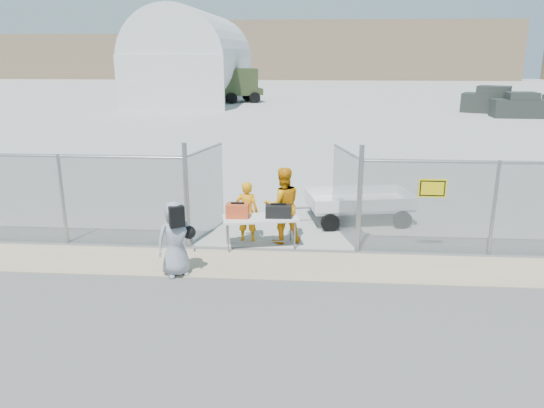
# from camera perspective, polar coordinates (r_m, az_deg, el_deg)

# --- Properties ---
(ground) EXTENTS (160.00, 160.00, 0.00)m
(ground) POSITION_cam_1_polar(r_m,az_deg,el_deg) (10.75, -0.80, -8.63)
(ground) COLOR #515151
(tarmac_inside) EXTENTS (160.00, 80.00, 0.01)m
(tarmac_inside) POSITION_cam_1_polar(r_m,az_deg,el_deg) (51.92, 3.36, 11.20)
(tarmac_inside) COLOR #A7A7A2
(tarmac_inside) RESTS_ON ground
(dirt_strip) EXTENTS (44.00, 1.60, 0.01)m
(dirt_strip) POSITION_cam_1_polar(r_m,az_deg,el_deg) (11.66, -0.37, -6.54)
(dirt_strip) COLOR tan
(dirt_strip) RESTS_ON ground
(distant_hills) EXTENTS (140.00, 6.00, 9.00)m
(distant_hills) POSITION_cam_1_polar(r_m,az_deg,el_deg) (87.82, 7.25, 16.08)
(distant_hills) COLOR #7F684F
(distant_hills) RESTS_ON ground
(chain_link_fence) EXTENTS (40.00, 0.20, 2.20)m
(chain_link_fence) POSITION_cam_1_polar(r_m,az_deg,el_deg) (12.24, -0.00, 0.00)
(chain_link_fence) COLOR gray
(chain_link_fence) RESTS_ON ground
(quonset_hangar) EXTENTS (9.00, 18.00, 8.00)m
(quonset_hangar) POSITION_cam_1_polar(r_m,az_deg,el_deg) (50.90, -8.37, 15.47)
(quonset_hangar) COLOR silver
(quonset_hangar) RESTS_ON ground
(folding_table) EXTENTS (1.86, 1.07, 0.74)m
(folding_table) POSITION_cam_1_polar(r_m,az_deg,el_deg) (12.58, -1.26, -3.04)
(folding_table) COLOR white
(folding_table) RESTS_ON ground
(orange_bag) EXTENTS (0.53, 0.36, 0.33)m
(orange_bag) POSITION_cam_1_polar(r_m,az_deg,el_deg) (12.43, -3.72, -0.71)
(orange_bag) COLOR #D94A22
(orange_bag) RESTS_ON folding_table
(black_duffel) EXTENTS (0.62, 0.38, 0.29)m
(black_duffel) POSITION_cam_1_polar(r_m,az_deg,el_deg) (12.44, 0.70, -0.75)
(black_duffel) COLOR black
(black_duffel) RESTS_ON folding_table
(security_worker_left) EXTENTS (0.58, 0.41, 1.50)m
(security_worker_left) POSITION_cam_1_polar(r_m,az_deg,el_deg) (12.88, -2.70, -0.81)
(security_worker_left) COLOR orange
(security_worker_left) RESTS_ON ground
(security_worker_right) EXTENTS (1.08, 0.95, 1.87)m
(security_worker_right) POSITION_cam_1_polar(r_m,az_deg,el_deg) (12.73, 1.16, -0.14)
(security_worker_right) COLOR orange
(security_worker_right) RESTS_ON ground
(visitor) EXTENTS (0.93, 0.83, 1.59)m
(visitor) POSITION_cam_1_polar(r_m,az_deg,el_deg) (11.08, -10.34, -3.69)
(visitor) COLOR gray
(visitor) RESTS_ON ground
(utility_trailer) EXTENTS (3.84, 2.49, 0.86)m
(utility_trailer) POSITION_cam_1_polar(r_m,az_deg,el_deg) (14.66, 9.29, -0.19)
(utility_trailer) COLOR white
(utility_trailer) RESTS_ON ground
(military_truck) EXTENTS (6.64, 4.50, 2.97)m
(military_truck) POSITION_cam_1_polar(r_m,az_deg,el_deg) (48.29, -4.97, 12.56)
(military_truck) COLOR #303D1F
(military_truck) RESTS_ON ground
(parked_vehicle_near) EXTENTS (3.81, 1.83, 1.70)m
(parked_vehicle_near) POSITION_cam_1_polar(r_m,az_deg,el_deg) (41.09, 25.18, 9.59)
(parked_vehicle_near) COLOR #282D29
(parked_vehicle_near) RESTS_ON ground
(parked_vehicle_mid) EXTENTS (4.69, 3.57, 1.93)m
(parked_vehicle_mid) POSITION_cam_1_polar(r_m,az_deg,el_deg) (43.36, 22.66, 10.29)
(parked_vehicle_mid) COLOR #282D29
(parked_vehicle_mid) RESTS_ON ground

